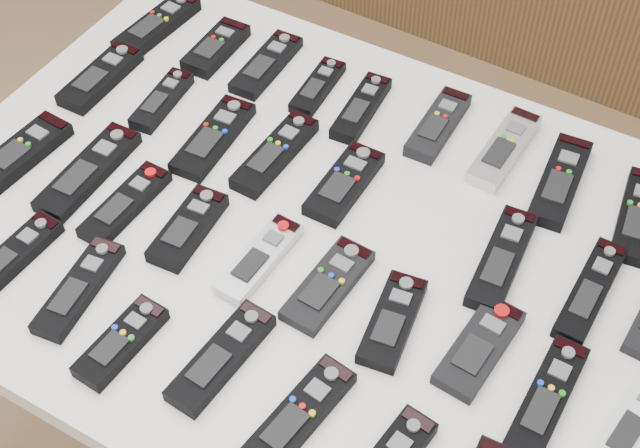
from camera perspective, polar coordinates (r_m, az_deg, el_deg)
The scene contains 32 objects.
table at distance 1.40m, azimuth 0.00°, elevation -2.07°, with size 1.25×0.88×0.78m.
remote_0 at distance 1.73m, azimuth -10.38°, elevation 12.42°, with size 0.06×0.19×0.02m, color black.
remote_1 at distance 1.66m, azimuth -6.67°, elevation 11.15°, with size 0.06×0.15×0.02m, color black.
remote_2 at distance 1.62m, azimuth -3.45°, elevation 10.16°, with size 0.05×0.17×0.02m, color black.
remote_3 at distance 1.57m, azimuth -0.15°, elevation 8.78°, with size 0.04×0.14×0.02m, color black.
remote_4 at distance 1.53m, azimuth 2.65°, elevation 7.43°, with size 0.05×0.16×0.02m, color black.
remote_5 at distance 1.51m, azimuth 7.57°, elevation 6.31°, with size 0.05×0.17×0.02m, color black.
remote_6 at distance 1.49m, azimuth 11.71°, elevation 4.73°, with size 0.05×0.18×0.02m, color #B7B7BC.
remote_7 at distance 1.46m, azimuth 15.11°, elevation 2.67°, with size 0.06×0.19×0.02m, color black.
remote_8 at distance 1.44m, azimuth 19.63°, elevation 0.50°, with size 0.05×0.19×0.02m, color black.
remote_10 at distance 1.63m, azimuth -13.87°, elevation 9.10°, with size 0.06×0.17×0.02m, color black.
remote_11 at distance 1.57m, azimuth -10.08°, elevation 7.80°, with size 0.04×0.15×0.02m, color black.
remote_12 at distance 1.49m, azimuth -6.84°, elevation 5.52°, with size 0.06×0.19×0.02m, color black.
remote_13 at distance 1.45m, azimuth -2.89°, elevation 4.52°, with size 0.05×0.19×0.02m, color black.
remote_14 at distance 1.40m, azimuth 1.57°, elevation 2.61°, with size 0.06×0.16×0.02m, color black.
remote_15 at distance 1.33m, azimuth 11.55°, elevation -2.23°, with size 0.05×0.19×0.02m, color black.
remote_16 at distance 1.33m, azimuth 16.91°, elevation -4.13°, with size 0.05×0.19×0.02m, color black.
remote_18 at distance 1.53m, azimuth -18.49°, elevation 4.41°, with size 0.06×0.17×0.02m, color black.
remote_19 at distance 1.47m, azimuth -14.60°, elevation 3.30°, with size 0.06×0.21×0.02m, color black.
remote_20 at distance 1.41m, azimuth -12.35°, elevation 1.26°, with size 0.05×0.17×0.02m, color black.
remote_21 at distance 1.36m, azimuth -8.44°, elevation -0.24°, with size 0.06×0.15×0.02m, color black.
remote_22 at distance 1.31m, azimuth -3.88°, elevation -2.24°, with size 0.05×0.17×0.02m, color #B7B7BC.
remote_23 at distance 1.28m, azimuth 0.51°, elevation -3.92°, with size 0.06×0.17×0.02m, color black.
remote_24 at distance 1.25m, azimuth 4.66°, elevation -6.20°, with size 0.06×0.16×0.02m, color black.
remote_25 at distance 1.24m, azimuth 10.16°, elevation -7.77°, with size 0.06×0.16×0.02m, color black.
remote_26 at distance 1.22m, azimuth 14.30°, elevation -10.79°, with size 0.05×0.19×0.02m, color black.
remote_27 at distance 1.23m, azimuth 19.39°, elevation -11.95°, with size 0.05×0.18×0.02m, color silver.
remote_29 at distance 1.38m, azimuth -19.17°, elevation -2.08°, with size 0.05×0.17×0.02m, color black.
remote_30 at distance 1.32m, azimuth -15.17°, elevation -3.98°, with size 0.05×0.18×0.02m, color black.
remote_31 at distance 1.25m, azimuth -12.61°, elevation -7.40°, with size 0.05×0.15×0.02m, color black.
remote_32 at distance 1.22m, azimuth -6.33°, elevation -8.48°, with size 0.05×0.18×0.02m, color black.
remote_33 at distance 1.17m, azimuth -1.42°, elevation -12.22°, with size 0.05×0.18×0.02m, color black.
Camera 1 is at (0.56, -0.60, 1.82)m, focal length 50.00 mm.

